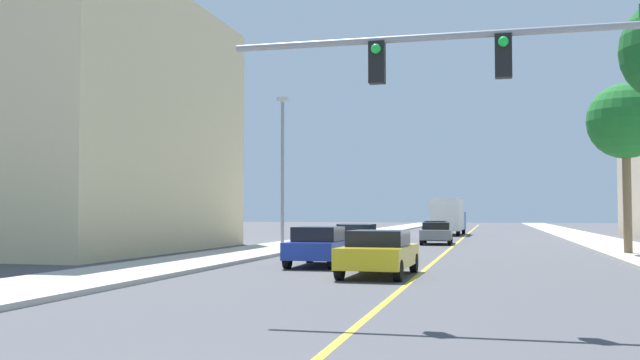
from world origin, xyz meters
TOP-DOWN VIEW (x-y plane):
  - ground at (0.00, 42.00)m, footprint 192.00×192.00m
  - sidewalk_left at (-9.17, 42.00)m, footprint 3.88×168.00m
  - sidewalk_right at (9.17, 42.00)m, footprint 3.88×168.00m
  - lane_marking_center at (0.00, 42.00)m, footprint 0.16×144.00m
  - building_left_near at (-19.07, 27.32)m, footprint 12.23×18.18m
  - traffic_signal_mast at (4.22, 8.31)m, footprint 10.57×0.36m
  - street_lamp at (-7.73, 27.66)m, footprint 0.56×0.28m
  - palm_far at (8.33, 29.21)m, footprint 3.49×3.49m
  - car_silver at (-5.62, 34.75)m, footprint 1.73×4.05m
  - car_gray at (-1.15, 39.53)m, footprint 2.01×4.33m
  - car_green at (-1.73, 46.80)m, footprint 1.72×4.50m
  - car_white at (-4.07, 28.13)m, footprint 1.80×4.12m
  - car_yellow at (-1.17, 16.53)m, footprint 2.08×4.41m
  - car_blue at (-3.99, 20.17)m, footprint 1.88×4.33m
  - delivery_truck at (-1.54, 58.04)m, footprint 2.72×8.76m

SIDE VIEW (x-z plane):
  - ground at x=0.00m, z-range 0.00..0.00m
  - lane_marking_center at x=0.00m, z-range 0.00..0.01m
  - sidewalk_left at x=-9.17m, z-range 0.00..0.15m
  - sidewalk_right at x=9.17m, z-range 0.00..0.15m
  - car_silver at x=-5.62m, z-range 0.04..1.38m
  - car_gray at x=-1.15m, z-range 0.03..1.41m
  - car_green at x=-1.73m, z-range 0.04..1.44m
  - car_yellow at x=-1.17m, z-range 0.03..1.47m
  - car_blue at x=-3.99m, z-range 0.02..1.49m
  - car_white at x=-4.07m, z-range 0.04..1.48m
  - delivery_truck at x=-1.54m, z-range 0.09..3.33m
  - street_lamp at x=-7.73m, z-range 0.57..8.14m
  - traffic_signal_mast at x=4.22m, z-range 1.56..7.24m
  - palm_far at x=8.33m, z-range 2.25..10.07m
  - building_left_near at x=-19.07m, z-range 0.00..13.21m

